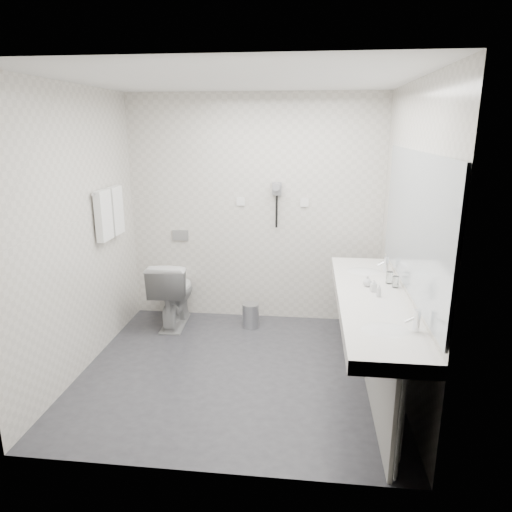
# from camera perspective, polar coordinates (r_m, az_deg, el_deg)

# --- Properties ---
(floor) EXTENTS (2.80, 2.80, 0.00)m
(floor) POSITION_cam_1_polar(r_m,az_deg,el_deg) (4.37, -2.24, -13.87)
(floor) COLOR #2F2E34
(floor) RESTS_ON ground
(ceiling) EXTENTS (2.80, 2.80, 0.00)m
(ceiling) POSITION_cam_1_polar(r_m,az_deg,el_deg) (3.82, -2.67, 20.87)
(ceiling) COLOR silver
(ceiling) RESTS_ON wall_back
(wall_back) EXTENTS (2.80, 0.00, 2.80)m
(wall_back) POSITION_cam_1_polar(r_m,az_deg,el_deg) (5.17, -0.20, 5.60)
(wall_back) COLOR beige
(wall_back) RESTS_ON floor
(wall_front) EXTENTS (2.80, 0.00, 2.80)m
(wall_front) POSITION_cam_1_polar(r_m,az_deg,el_deg) (2.68, -6.73, -4.06)
(wall_front) COLOR beige
(wall_front) RESTS_ON floor
(wall_left) EXTENTS (0.00, 2.60, 2.60)m
(wall_left) POSITION_cam_1_polar(r_m,az_deg,el_deg) (4.35, -21.01, 2.64)
(wall_left) COLOR beige
(wall_left) RESTS_ON floor
(wall_right) EXTENTS (0.00, 2.60, 2.60)m
(wall_right) POSITION_cam_1_polar(r_m,az_deg,el_deg) (3.95, 18.10, 1.66)
(wall_right) COLOR beige
(wall_right) RESTS_ON floor
(vanity_counter) EXTENTS (0.55, 2.20, 0.10)m
(vanity_counter) POSITION_cam_1_polar(r_m,az_deg,el_deg) (3.84, 14.06, -5.44)
(vanity_counter) COLOR silver
(vanity_counter) RESTS_ON floor
(vanity_panel) EXTENTS (0.03, 2.15, 0.75)m
(vanity_panel) POSITION_cam_1_polar(r_m,az_deg,el_deg) (4.01, 14.02, -11.12)
(vanity_panel) COLOR #9B9993
(vanity_panel) RESTS_ON floor
(vanity_post_near) EXTENTS (0.06, 0.06, 0.75)m
(vanity_post_near) POSITION_cam_1_polar(r_m,az_deg,el_deg) (3.13, 17.05, -19.63)
(vanity_post_near) COLOR silver
(vanity_post_near) RESTS_ON floor
(vanity_post_far) EXTENTS (0.06, 0.06, 0.75)m
(vanity_post_far) POSITION_cam_1_polar(r_m,az_deg,el_deg) (4.96, 12.90, -5.75)
(vanity_post_far) COLOR silver
(vanity_post_far) RESTS_ON floor
(mirror) EXTENTS (0.02, 2.20, 1.05)m
(mirror) POSITION_cam_1_polar(r_m,az_deg,el_deg) (3.71, 18.71, 3.93)
(mirror) COLOR #B2BCC6
(mirror) RESTS_ON wall_right
(basin_near) EXTENTS (0.40, 0.31, 0.05)m
(basin_near) POSITION_cam_1_polar(r_m,az_deg,el_deg) (3.23, 15.53, -8.97)
(basin_near) COLOR white
(basin_near) RESTS_ON vanity_counter
(basin_far) EXTENTS (0.40, 0.31, 0.05)m
(basin_far) POSITION_cam_1_polar(r_m,az_deg,el_deg) (4.44, 13.07, -2.02)
(basin_far) COLOR white
(basin_far) RESTS_ON vanity_counter
(faucet_near) EXTENTS (0.04, 0.04, 0.15)m
(faucet_near) POSITION_cam_1_polar(r_m,az_deg,el_deg) (3.24, 19.09, -7.51)
(faucet_near) COLOR silver
(faucet_near) RESTS_ON vanity_counter
(faucet_far) EXTENTS (0.04, 0.04, 0.15)m
(faucet_far) POSITION_cam_1_polar(r_m,az_deg,el_deg) (4.44, 15.64, -0.98)
(faucet_far) COLOR silver
(faucet_far) RESTS_ON vanity_counter
(soap_bottle_a) EXTENTS (0.05, 0.05, 0.10)m
(soap_bottle_a) POSITION_cam_1_polar(r_m,az_deg,el_deg) (3.90, 14.23, -3.52)
(soap_bottle_a) COLOR beige
(soap_bottle_a) RESTS_ON vanity_counter
(soap_bottle_b) EXTENTS (0.09, 0.09, 0.09)m
(soap_bottle_b) POSITION_cam_1_polar(r_m,az_deg,el_deg) (4.02, 13.49, -2.99)
(soap_bottle_b) COLOR beige
(soap_bottle_b) RESTS_ON vanity_counter
(soap_bottle_c) EXTENTS (0.05, 0.05, 0.10)m
(soap_bottle_c) POSITION_cam_1_polar(r_m,az_deg,el_deg) (3.80, 14.83, -4.11)
(soap_bottle_c) COLOR beige
(soap_bottle_c) RESTS_ON vanity_counter
(glass_left) EXTENTS (0.05, 0.05, 0.10)m
(glass_left) POSITION_cam_1_polar(r_m,az_deg,el_deg) (4.05, 16.75, -3.05)
(glass_left) COLOR silver
(glass_left) RESTS_ON vanity_counter
(glass_right) EXTENTS (0.07, 0.07, 0.10)m
(glass_right) POSITION_cam_1_polar(r_m,az_deg,el_deg) (4.14, 16.03, -2.56)
(glass_right) COLOR silver
(glass_right) RESTS_ON vanity_counter
(toilet) EXTENTS (0.46, 0.76, 0.75)m
(toilet) POSITION_cam_1_polar(r_m,az_deg,el_deg) (5.25, -10.12, -4.40)
(toilet) COLOR white
(toilet) RESTS_ON floor
(flush_plate) EXTENTS (0.18, 0.02, 0.12)m
(flush_plate) POSITION_cam_1_polar(r_m,az_deg,el_deg) (5.38, -9.26, 2.53)
(flush_plate) COLOR #B2B5BA
(flush_plate) RESTS_ON wall_back
(pedal_bin) EXTENTS (0.22, 0.22, 0.26)m
(pedal_bin) POSITION_cam_1_polar(r_m,az_deg,el_deg) (5.18, -0.66, -7.38)
(pedal_bin) COLOR #B2B5BA
(pedal_bin) RESTS_ON floor
(bin_lid) EXTENTS (0.18, 0.18, 0.02)m
(bin_lid) POSITION_cam_1_polar(r_m,az_deg,el_deg) (5.12, -0.66, -5.98)
(bin_lid) COLOR #B2B5BA
(bin_lid) RESTS_ON pedal_bin
(towel_rail) EXTENTS (0.02, 0.62, 0.02)m
(towel_rail) POSITION_cam_1_polar(r_m,az_deg,el_deg) (4.76, -17.82, 7.65)
(towel_rail) COLOR silver
(towel_rail) RESTS_ON wall_left
(towel_near) EXTENTS (0.07, 0.24, 0.48)m
(towel_near) POSITION_cam_1_polar(r_m,az_deg,el_deg) (4.67, -18.17, 4.73)
(towel_near) COLOR white
(towel_near) RESTS_ON towel_rail
(towel_far) EXTENTS (0.07, 0.24, 0.48)m
(towel_far) POSITION_cam_1_polar(r_m,az_deg,el_deg) (4.92, -16.84, 5.36)
(towel_far) COLOR white
(towel_far) RESTS_ON towel_rail
(dryer_cradle) EXTENTS (0.10, 0.04, 0.14)m
(dryer_cradle) POSITION_cam_1_polar(r_m,az_deg,el_deg) (5.08, 2.58, 8.25)
(dryer_cradle) COLOR gray
(dryer_cradle) RESTS_ON wall_back
(dryer_barrel) EXTENTS (0.08, 0.14, 0.08)m
(dryer_barrel) POSITION_cam_1_polar(r_m,az_deg,el_deg) (5.01, 2.53, 8.49)
(dryer_barrel) COLOR gray
(dryer_barrel) RESTS_ON dryer_cradle
(dryer_cord) EXTENTS (0.02, 0.02, 0.35)m
(dryer_cord) POSITION_cam_1_polar(r_m,az_deg,el_deg) (5.10, 2.54, 5.45)
(dryer_cord) COLOR black
(dryer_cord) RESTS_ON dryer_cradle
(switch_plate_a) EXTENTS (0.09, 0.02, 0.09)m
(switch_plate_a) POSITION_cam_1_polar(r_m,az_deg,el_deg) (5.16, -1.89, 6.70)
(switch_plate_a) COLOR white
(switch_plate_a) RESTS_ON wall_back
(switch_plate_b) EXTENTS (0.09, 0.02, 0.09)m
(switch_plate_b) POSITION_cam_1_polar(r_m,az_deg,el_deg) (5.11, 5.96, 6.53)
(switch_plate_b) COLOR white
(switch_plate_b) RESTS_ON wall_back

